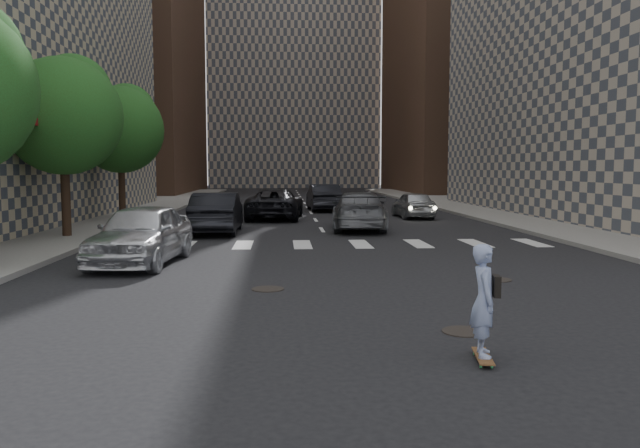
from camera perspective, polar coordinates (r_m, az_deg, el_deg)
The scene contains 17 objects.
ground at distance 12.47m, azimuth 4.39°, elevation -6.94°, with size 160.00×160.00×0.00m, color black.
sidewalk_left at distance 34.63m, azimuth -25.23°, elevation 0.47°, with size 13.00×80.00×0.15m, color gray.
sidewalk_right at distance 36.02m, azimuth 23.20°, elevation 0.71°, with size 13.00×80.00×0.15m, color gray.
tower_right at distance 72.15m, azimuth 14.73°, elevation 17.32°, with size 18.00×24.00×36.00m, color brown.
tower_center at distance 92.59m, azimuth -2.52°, elevation 18.52°, with size 22.00×20.00×48.00m, color #ADA08E.
tree_b at distance 24.56m, azimuth -22.27°, elevation 9.54°, with size 4.20×4.20×6.60m.
tree_c at distance 32.22m, azimuth -17.67°, elevation 8.55°, with size 4.20×4.20×6.60m.
manhole_a at distance 10.33m, azimuth 13.04°, elevation -9.55°, with size 0.70×0.70×0.02m, color black.
manhole_b at distance 13.53m, azimuth -4.79°, elevation -5.94°, with size 0.70×0.70×0.02m, color black.
manhole_c at distance 15.16m, azimuth 15.82°, elevation -4.91°, with size 0.70×0.70×0.02m, color black.
skateboarder at distance 8.70m, azimuth 14.81°, elevation -6.77°, with size 0.46×0.83×1.60m.
silver_sedan at distance 17.60m, azimuth -16.01°, elevation -0.86°, with size 1.95×4.84×1.65m, color silver.
traffic_car_a at distance 25.27m, azimuth -9.38°, elevation 1.02°, with size 1.73×4.95×1.63m, color black.
traffic_car_b at distance 26.34m, azimuth 3.59°, elevation 1.21°, with size 2.24×5.50×1.60m, color #55575C.
traffic_car_c at distance 31.83m, azimuth -4.11°, elevation 1.85°, with size 2.58×5.59×1.55m, color black.
traffic_car_d at distance 32.85m, azimuth 8.53°, elevation 1.77°, with size 1.65×4.10×1.40m, color #ADB1B5.
traffic_car_e at distance 37.95m, azimuth 0.30°, elevation 2.45°, with size 1.72×4.93×1.62m, color black.
Camera 1 is at (-1.69, -12.07, 2.61)m, focal length 35.00 mm.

